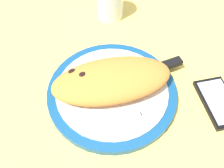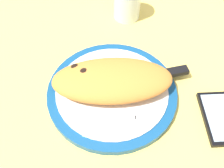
# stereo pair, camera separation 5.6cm
# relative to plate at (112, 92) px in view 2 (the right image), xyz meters

# --- Properties ---
(ground_plane) EXTENTS (1.50, 1.50, 0.03)m
(ground_plane) POSITION_rel_plate_xyz_m (0.00, 0.00, -0.02)
(ground_plane) COLOR #EACC60
(plate) EXTENTS (0.28, 0.28, 0.02)m
(plate) POSITION_rel_plate_xyz_m (0.00, 0.00, 0.00)
(plate) COLOR navy
(plate) RESTS_ON ground_plane
(calzone) EXTENTS (0.27, 0.16, 0.05)m
(calzone) POSITION_rel_plate_xyz_m (-0.00, 0.01, 0.04)
(calzone) COLOR orange
(calzone) RESTS_ON plate
(fork) EXTENTS (0.15, 0.05, 0.00)m
(fork) POSITION_rel_plate_xyz_m (0.03, -0.07, 0.01)
(fork) COLOR silver
(fork) RESTS_ON plate
(knife) EXTENTS (0.21, 0.09, 0.01)m
(knife) POSITION_rel_plate_xyz_m (0.09, 0.05, 0.01)
(knife) COLOR silver
(knife) RESTS_ON plate
(smartphone) EXTENTS (0.09, 0.13, 0.01)m
(smartphone) POSITION_rel_plate_xyz_m (0.23, -0.04, -0.00)
(smartphone) COLOR black
(smartphone) RESTS_ON ground_plane
(water_glass) EXTENTS (0.07, 0.07, 0.10)m
(water_glass) POSITION_rel_plate_xyz_m (0.01, 0.27, 0.03)
(water_glass) COLOR silver
(water_glass) RESTS_ON ground_plane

